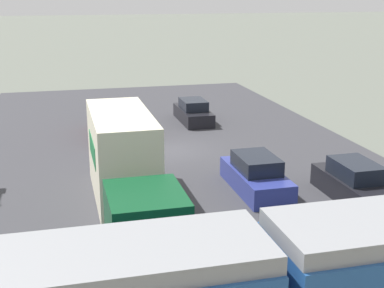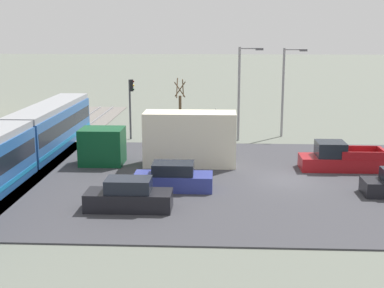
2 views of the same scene
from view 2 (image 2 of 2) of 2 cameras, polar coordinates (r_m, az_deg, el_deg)
name	(u,v)px [view 2 (image 2 of 2)]	position (r m, az deg, el deg)	size (l,w,h in m)	color
ground_plane	(287,181)	(32.57, 10.09, -3.91)	(320.00, 320.00, 0.00)	#60665B
road_surface	(287,180)	(32.56, 10.10, -3.85)	(20.42, 38.55, 0.08)	#38383D
rail_bed	(10,177)	(34.69, -18.82, -3.31)	(59.19, 4.40, 0.22)	slate
light_rail_tram	(17,146)	(35.56, -18.20, -0.21)	(28.02, 2.64, 4.40)	#235193
box_truck	(169,141)	(35.24, -2.52, 0.37)	(2.32, 10.26, 3.55)	#0C4723
pickup_truck	(340,159)	(35.49, 15.49, -1.56)	(2.01, 5.29, 1.81)	maroon
sedan_car_0	(129,197)	(26.97, -6.76, -5.59)	(1.70, 4.31, 1.60)	black
sedan_car_2	(173,178)	(30.05, -2.01, -3.68)	(1.81, 4.41, 1.54)	navy
traffic_light_pole	(131,101)	(43.92, -6.54, 4.63)	(0.28, 0.47, 4.91)	#47474C
street_tree	(180,110)	(45.25, -1.28, 3.66)	(1.15, 0.95, 4.86)	brown
street_lamp_near_crossing	(286,86)	(45.25, 9.97, 6.16)	(0.36, 1.95, 7.38)	gray
street_lamp_mid_block	(242,87)	(43.05, 5.32, 6.09)	(0.36, 1.95, 7.54)	gray
no_parking_sign	(216,120)	(44.60, 2.54, 2.61)	(0.32, 0.08, 2.48)	gray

